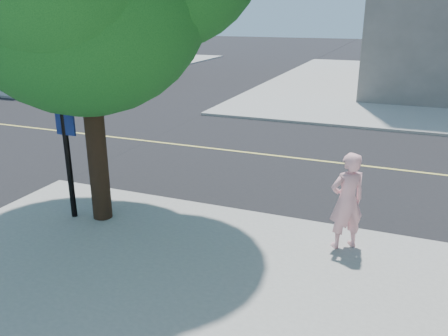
% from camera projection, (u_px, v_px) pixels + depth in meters
% --- Properties ---
extents(ground, '(140.00, 140.00, 0.00)m').
position_uv_depth(ground, '(91.00, 189.00, 11.73)').
color(ground, black).
rests_on(ground, ground).
extents(road_ew, '(140.00, 9.00, 0.01)m').
position_uv_depth(road_ew, '(173.00, 144.00, 15.68)').
color(road_ew, black).
rests_on(road_ew, ground).
extents(sidewalk_nw, '(26.00, 25.00, 0.12)m').
position_uv_depth(sidewalk_nw, '(25.00, 64.00, 38.64)').
color(sidewalk_nw, '#999893').
rests_on(sidewalk_nw, ground).
extents(man_on_phone, '(0.81, 0.76, 1.85)m').
position_uv_depth(man_on_phone, '(347.00, 201.00, 8.36)').
color(man_on_phone, '#F9ADB6').
rests_on(man_on_phone, sidewalk_se).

